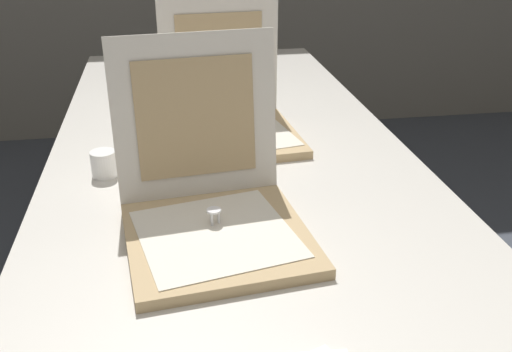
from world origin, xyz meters
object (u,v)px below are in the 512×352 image
(table, at_px, (236,183))
(cup_white_mid, at_px, (104,164))
(cup_white_far, at_px, (152,107))
(pizza_box_front, at_px, (213,208))
(pizza_box_middle, at_px, (230,118))

(table, distance_m, cup_white_mid, 0.32)
(cup_white_far, bearing_deg, pizza_box_front, -80.34)
(pizza_box_middle, bearing_deg, cup_white_mid, -152.03)
(pizza_box_middle, distance_m, cup_white_far, 0.29)
(pizza_box_front, relative_size, cup_white_mid, 6.71)
(table, relative_size, pizza_box_middle, 6.58)
(pizza_box_front, bearing_deg, table, 67.81)
(cup_white_mid, bearing_deg, pizza_box_front, -52.46)
(pizza_box_front, xyz_separation_m, cup_white_far, (-0.12, 0.69, -0.02))
(table, height_order, pizza_box_middle, pizza_box_middle)
(pizza_box_front, height_order, cup_white_mid, pizza_box_front)
(table, relative_size, cup_white_mid, 38.86)
(table, xyz_separation_m, pizza_box_middle, (0.01, 0.21, 0.09))
(table, xyz_separation_m, pizza_box_front, (-0.08, -0.29, 0.09))
(pizza_box_front, relative_size, pizza_box_middle, 1.14)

